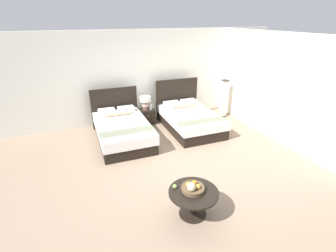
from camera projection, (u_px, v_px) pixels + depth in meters
ground_plane at (182, 162)px, 5.81m from camera, size 9.38×9.63×0.02m
wall_back at (142, 76)px, 7.80m from camera, size 9.38×0.12×2.77m
wall_side_right at (276, 87)px, 6.61m from camera, size 0.12×5.23×2.77m
bed_near_window at (122, 130)px, 6.74m from camera, size 1.40×2.21×1.20m
bed_near_corner at (189, 119)px, 7.46m from camera, size 1.45×2.18×1.29m
nightstand at (146, 116)px, 7.81m from camera, size 0.49×0.43×0.47m
table_lamp at (145, 101)px, 7.63m from camera, size 0.34×0.34×0.41m
vase at (151, 106)px, 7.70m from camera, size 0.10×0.10×0.19m
coffee_table at (193, 197)px, 4.14m from camera, size 0.83×0.83×0.47m
fruit_bowl at (193, 188)px, 4.09m from camera, size 0.39×0.39×0.20m
loose_apple at (175, 186)px, 4.16m from camera, size 0.08×0.08×0.08m
floor_lamp_corner at (224, 99)px, 8.23m from camera, size 0.21×0.21×1.24m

